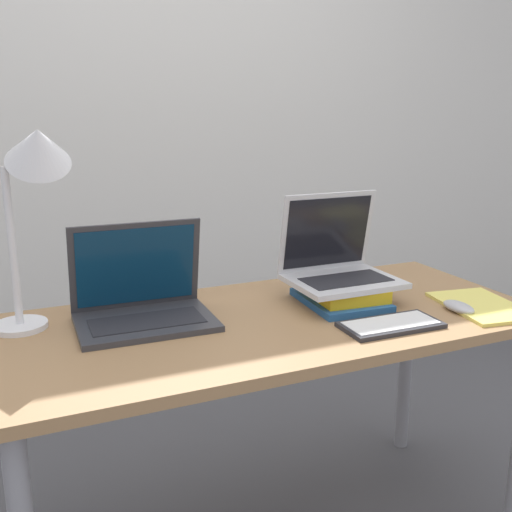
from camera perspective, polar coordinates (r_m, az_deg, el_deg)
name	(u,v)px	position (r m, az deg, el deg)	size (l,w,h in m)	color
wall_back	(146,93)	(2.86, -10.47, 14.99)	(8.00, 0.05, 2.70)	silver
desk	(273,345)	(1.70, 1.62, -8.44)	(1.50, 0.67, 0.73)	#9E754C
laptop_left	(142,303)	(1.65, -10.76, -4.39)	(0.37, 0.27, 0.27)	#333338
book_stack	(343,295)	(1.79, 8.26, -3.69)	(0.23, 0.28, 0.06)	#235693
laptop_on_books	(338,264)	(1.81, 7.79, -0.77)	(0.31, 0.25, 0.26)	silver
wireless_keyboard	(391,325)	(1.63, 12.72, -6.41)	(0.27, 0.14, 0.01)	#28282D
mouse	(459,307)	(1.80, 18.74, -4.62)	(0.06, 0.11, 0.03)	#B2B2B7
notepad	(482,306)	(1.86, 20.69, -4.46)	(0.24, 0.32, 0.01)	#EFE066
desk_lamp	(35,170)	(1.58, -20.34, 7.64)	(0.23, 0.20, 0.56)	white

